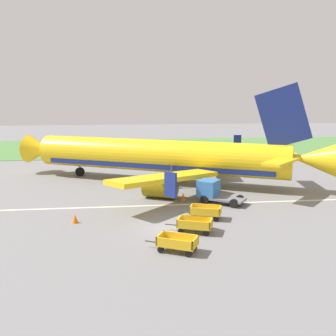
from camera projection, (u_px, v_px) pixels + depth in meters
name	position (u px, v px, depth m)	size (l,w,h in m)	color
ground_plane	(167.00, 228.00, 29.93)	(220.00, 220.00, 0.00)	slate
grass_strip	(139.00, 147.00, 76.88)	(220.00, 28.00, 0.06)	#518442
apron_stripe	(160.00, 205.00, 36.21)	(120.00, 0.36, 0.01)	silver
airplane	(166.00, 157.00, 45.06)	(35.23, 29.03, 11.34)	yellow
baggage_cart_nearest	(177.00, 243.00, 25.36)	(3.50, 2.39, 1.07)	gold
baggage_cart_second_in_row	(195.00, 225.00, 28.95)	(3.57, 2.22, 1.07)	gold
baggage_cart_third_in_row	(205.00, 212.00, 32.17)	(3.59, 2.18, 1.07)	gold
service_truck_beside_carts	(213.00, 191.00, 37.10)	(4.66, 4.10, 2.10)	slate
traffic_cone_near_plane	(75.00, 219.00, 31.16)	(0.53, 0.53, 0.70)	orange
traffic_cone_mid_apron	(183.00, 197.00, 38.00)	(0.52, 0.52, 0.69)	orange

